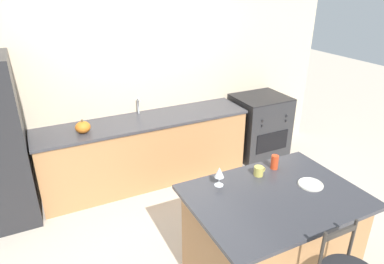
{
  "coord_description": "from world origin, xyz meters",
  "views": [
    {
      "loc": [
        -1.24,
        -3.56,
        2.56
      ],
      "look_at": [
        0.17,
        -0.67,
        1.11
      ],
      "focal_mm": 32.0,
      "sensor_mm": 36.0,
      "label": 1
    }
  ],
  "objects_px": {
    "dinner_plate": "(311,184)",
    "wine_glass": "(219,173)",
    "pumpkin_decoration": "(83,127)",
    "coffee_mug": "(259,171)",
    "tumbler_cup": "(275,162)",
    "oven_range": "(259,126)"
  },
  "relations": [
    {
      "from": "oven_range",
      "to": "wine_glass",
      "type": "height_order",
      "value": "wine_glass"
    },
    {
      "from": "oven_range",
      "to": "coffee_mug",
      "type": "bearing_deg",
      "value": -127.1
    },
    {
      "from": "tumbler_cup",
      "to": "pumpkin_decoration",
      "type": "bearing_deg",
      "value": 131.64
    },
    {
      "from": "oven_range",
      "to": "tumbler_cup",
      "type": "distance_m",
      "value": 2.1
    },
    {
      "from": "oven_range",
      "to": "pumpkin_decoration",
      "type": "bearing_deg",
      "value": -178.78
    },
    {
      "from": "tumbler_cup",
      "to": "wine_glass",
      "type": "bearing_deg",
      "value": -178.11
    },
    {
      "from": "dinner_plate",
      "to": "pumpkin_decoration",
      "type": "relative_size",
      "value": 1.23
    },
    {
      "from": "dinner_plate",
      "to": "wine_glass",
      "type": "height_order",
      "value": "wine_glass"
    },
    {
      "from": "tumbler_cup",
      "to": "pumpkin_decoration",
      "type": "relative_size",
      "value": 0.77
    },
    {
      "from": "wine_glass",
      "to": "tumbler_cup",
      "type": "distance_m",
      "value": 0.62
    },
    {
      "from": "coffee_mug",
      "to": "tumbler_cup",
      "type": "bearing_deg",
      "value": 9.85
    },
    {
      "from": "dinner_plate",
      "to": "wine_glass",
      "type": "distance_m",
      "value": 0.81
    },
    {
      "from": "wine_glass",
      "to": "coffee_mug",
      "type": "distance_m",
      "value": 0.42
    },
    {
      "from": "pumpkin_decoration",
      "to": "tumbler_cup",
      "type": "bearing_deg",
      "value": -48.36
    },
    {
      "from": "coffee_mug",
      "to": "pumpkin_decoration",
      "type": "xyz_separation_m",
      "value": [
        -1.27,
        1.69,
        0.02
      ]
    },
    {
      "from": "pumpkin_decoration",
      "to": "wine_glass",
      "type": "bearing_deg",
      "value": -62.91
    },
    {
      "from": "dinner_plate",
      "to": "tumbler_cup",
      "type": "height_order",
      "value": "tumbler_cup"
    },
    {
      "from": "tumbler_cup",
      "to": "dinner_plate",
      "type": "bearing_deg",
      "value": -74.31
    },
    {
      "from": "oven_range",
      "to": "dinner_plate",
      "type": "height_order",
      "value": "oven_range"
    },
    {
      "from": "pumpkin_decoration",
      "to": "coffee_mug",
      "type": "bearing_deg",
      "value": -53.16
    },
    {
      "from": "coffee_mug",
      "to": "oven_range",
      "type": "bearing_deg",
      "value": 52.9
    },
    {
      "from": "oven_range",
      "to": "coffee_mug",
      "type": "height_order",
      "value": "coffee_mug"
    }
  ]
}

